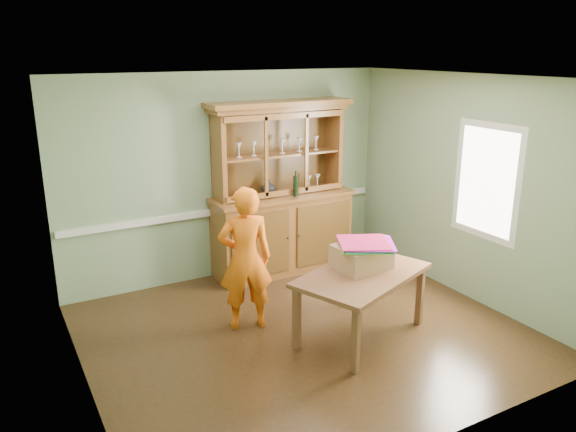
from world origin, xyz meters
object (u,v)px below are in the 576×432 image
person (245,259)px  dining_table (362,280)px  china_hutch (281,214)px  cardboard_box (362,257)px

person → dining_table: bearing=157.6°
china_hutch → person: 1.70m
cardboard_box → china_hutch: bearing=87.5°
china_hutch → cardboard_box: china_hutch is taller
dining_table → cardboard_box: size_ratio=3.03×
dining_table → person: (-0.97, 0.79, 0.16)m
cardboard_box → person: person is taller
china_hutch → dining_table: bearing=-94.2°
person → cardboard_box: bearing=163.7°
china_hutch → person: bearing=-131.5°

